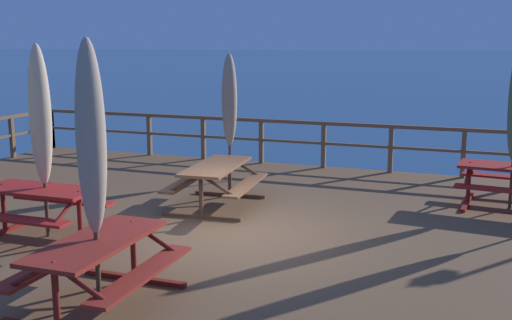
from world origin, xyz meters
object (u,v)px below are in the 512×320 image
Objects in this scene: picnic_table_mid_right at (98,258)px; patio_umbrella_tall_front at (40,116)px; patio_umbrella_tall_back_right at (229,101)px; patio_umbrella_tall_mid_left at (91,139)px; picnic_table_mid_centre at (40,202)px; picnic_table_front_right at (216,176)px.

picnic_table_mid_right is 0.65× the size of patio_umbrella_tall_front.
patio_umbrella_tall_mid_left reaches higher than patio_umbrella_tall_back_right.
picnic_table_front_right is at bearing 55.10° from picnic_table_mid_centre.
patio_umbrella_tall_back_right is at bearing 75.43° from picnic_table_mid_centre.
picnic_table_mid_right is 6.46m from patio_umbrella_tall_back_right.
picnic_table_front_right is 0.76× the size of patio_umbrella_tall_back_right.
patio_umbrella_tall_front is (-1.70, -2.45, 1.28)m from picnic_table_front_right.
patio_umbrella_tall_front is at bearing 140.27° from patio_umbrella_tall_mid_left.
picnic_table_front_right is at bearing 96.43° from picnic_table_mid_right.
picnic_table_mid_centre is at bearing -128.69° from patio_umbrella_tall_front.
patio_umbrella_tall_mid_left reaches higher than picnic_table_mid_right.
patio_umbrella_tall_front is at bearing -124.79° from picnic_table_front_right.
picnic_table_mid_right is at bearing -37.88° from picnic_table_mid_centre.
picnic_table_front_right is (1.76, 2.52, 0.01)m from picnic_table_mid_centre.
picnic_table_front_right and picnic_table_mid_right have the same top height.
patio_umbrella_tall_mid_left is at bearing -80.46° from patio_umbrella_tall_back_right.
patio_umbrella_tall_back_right is at bearing 106.26° from picnic_table_front_right.
patio_umbrella_tall_mid_left is at bearing 155.09° from picnic_table_mid_right.
picnic_table_mid_right is 3.12m from patio_umbrella_tall_front.
patio_umbrella_tall_front reaches higher than picnic_table_mid_centre.
patio_umbrella_tall_front is at bearing 140.34° from picnic_table_mid_right.
patio_umbrella_tall_back_right is (-0.58, 2.00, 1.15)m from picnic_table_front_right.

